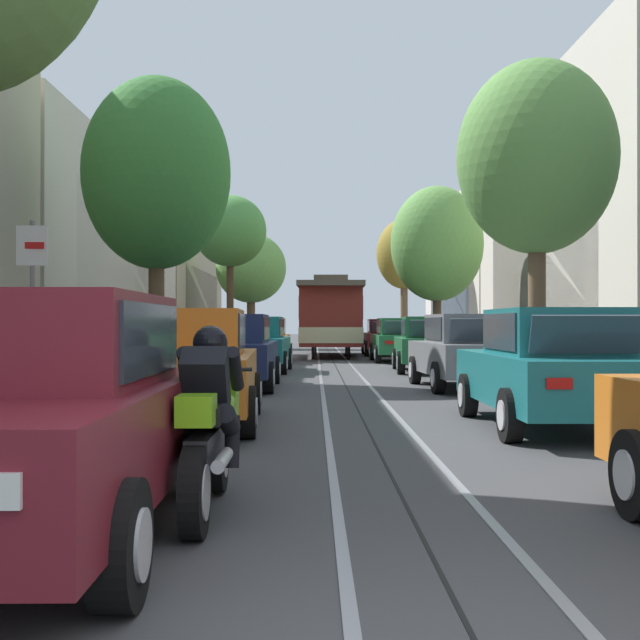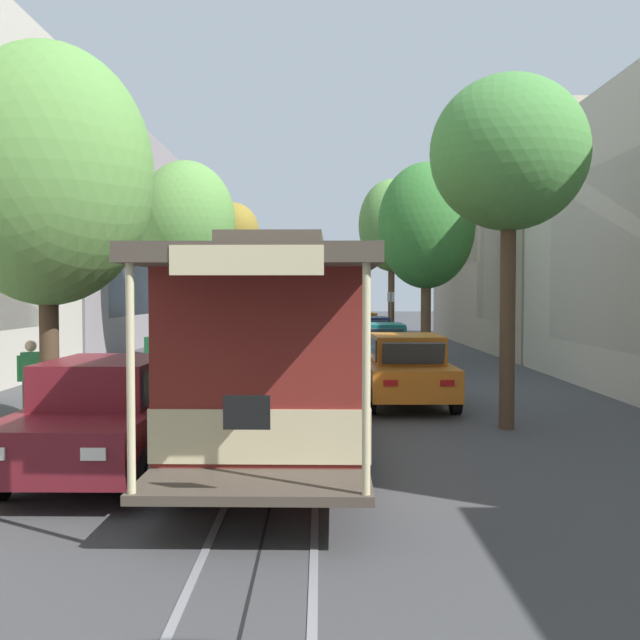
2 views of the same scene
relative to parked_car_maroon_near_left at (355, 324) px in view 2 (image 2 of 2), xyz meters
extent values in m
plane|color=#424244|center=(2.52, 21.35, -0.80)|extent=(160.00, 160.00, 0.00)
cube|color=gray|center=(1.99, 25.34, -0.79)|extent=(0.08, 67.90, 0.01)
cube|color=gray|center=(3.05, 25.34, -0.79)|extent=(0.08, 67.90, 0.01)
cube|color=black|center=(2.52, 25.34, -0.80)|extent=(0.03, 67.90, 0.01)
cube|color=#BCAD93|center=(-7.61, 5.37, 3.85)|extent=(5.10, 19.67, 9.31)
cube|color=#2D3842|center=(-5.08, 5.37, 3.39)|extent=(0.04, 13.98, 5.58)
cube|color=gray|center=(12.47, 5.37, 4.31)|extent=(4.73, 19.67, 10.21)
cube|color=#2D3842|center=(10.12, 5.37, 3.80)|extent=(0.04, 13.98, 6.13)
cube|color=maroon|center=(0.00, -0.04, -0.15)|extent=(1.83, 4.31, 0.66)
cube|color=maroon|center=(0.00, 0.11, 0.48)|extent=(1.49, 2.07, 0.60)
cube|color=#2D3842|center=(0.00, -0.73, 0.46)|extent=(1.33, 0.23, 0.47)
cube|color=#2D3842|center=(-0.01, 1.29, 0.46)|extent=(1.30, 0.21, 0.45)
cube|color=#2D3842|center=(0.75, 0.11, 0.48)|extent=(0.04, 1.81, 0.47)
cube|color=#2D3842|center=(-0.75, 0.11, 0.48)|extent=(0.04, 1.81, 0.47)
cube|color=white|center=(0.57, -2.20, -0.05)|extent=(0.28, 0.04, 0.14)
cube|color=#B21414|center=(0.54, 2.12, -0.05)|extent=(0.28, 0.04, 0.12)
cube|color=white|center=(-0.54, -2.20, -0.05)|extent=(0.28, 0.04, 0.14)
cube|color=#B21414|center=(-0.57, 2.12, -0.05)|extent=(0.28, 0.04, 0.12)
cylinder|color=black|center=(0.89, -1.37, -0.48)|extent=(0.20, 0.64, 0.64)
cylinder|color=silver|center=(1.00, -1.37, -0.48)|extent=(0.02, 0.35, 0.35)
cylinder|color=black|center=(-0.87, -1.38, -0.48)|extent=(0.20, 0.64, 0.64)
cylinder|color=silver|center=(-0.98, -1.38, -0.48)|extent=(0.02, 0.35, 0.35)
cylinder|color=black|center=(0.87, 1.30, -0.48)|extent=(0.20, 0.64, 0.64)
cylinder|color=silver|center=(0.98, 1.30, -0.48)|extent=(0.02, 0.35, 0.35)
cylinder|color=black|center=(-0.89, 1.29, -0.48)|extent=(0.20, 0.64, 0.64)
cylinder|color=silver|center=(-1.00, 1.29, -0.48)|extent=(0.02, 0.35, 0.35)
cube|color=orange|center=(0.08, 5.79, -0.15)|extent=(1.99, 4.38, 0.66)
cube|color=orange|center=(0.07, 5.94, 0.48)|extent=(1.57, 2.13, 0.60)
cube|color=#2D3842|center=(0.11, 5.10, 0.46)|extent=(1.34, 0.28, 0.47)
cube|color=#2D3842|center=(0.02, 7.12, 0.46)|extent=(1.30, 0.26, 0.45)
cube|color=#2D3842|center=(0.82, 5.97, 0.48)|extent=(0.11, 1.81, 0.47)
cube|color=#2D3842|center=(-0.67, 5.90, 0.48)|extent=(0.11, 1.81, 0.47)
cube|color=white|center=(0.73, 3.65, -0.05)|extent=(0.28, 0.05, 0.14)
cube|color=#B21414|center=(0.54, 7.97, -0.05)|extent=(0.28, 0.05, 0.12)
cube|color=white|center=(-0.38, 3.60, -0.05)|extent=(0.28, 0.05, 0.14)
cube|color=#B21414|center=(-0.58, 7.92, -0.05)|extent=(0.28, 0.05, 0.12)
cylinder|color=black|center=(1.02, 4.50, -0.48)|extent=(0.23, 0.65, 0.64)
cylinder|color=silver|center=(1.13, 4.50, -0.48)|extent=(0.04, 0.35, 0.35)
cylinder|color=black|center=(-0.74, 4.42, -0.48)|extent=(0.23, 0.65, 0.64)
cylinder|color=silver|center=(-0.85, 4.41, -0.48)|extent=(0.04, 0.35, 0.35)
cylinder|color=black|center=(0.90, 7.16, -0.48)|extent=(0.23, 0.65, 0.64)
cylinder|color=silver|center=(1.01, 7.16, -0.48)|extent=(0.04, 0.35, 0.35)
cylinder|color=black|center=(-0.86, 7.08, -0.48)|extent=(0.23, 0.65, 0.64)
cylinder|color=silver|center=(-0.97, 7.07, -0.48)|extent=(0.04, 0.35, 0.35)
cube|color=#19234C|center=(0.04, 12.08, -0.15)|extent=(1.81, 4.30, 0.66)
cube|color=#19234C|center=(0.04, 12.23, 0.48)|extent=(1.48, 2.07, 0.60)
cube|color=#2D3842|center=(0.04, 11.39, 0.46)|extent=(1.33, 0.22, 0.47)
cube|color=#2D3842|center=(0.05, 13.41, 0.46)|extent=(1.30, 0.20, 0.45)
cube|color=#2D3842|center=(0.79, 12.23, 0.48)|extent=(0.03, 1.81, 0.47)
cube|color=#2D3842|center=(-0.70, 12.23, 0.48)|extent=(0.03, 1.81, 0.47)
cube|color=white|center=(0.60, 9.92, -0.05)|extent=(0.28, 0.04, 0.14)
cube|color=#B21414|center=(0.61, 14.24, -0.05)|extent=(0.28, 0.04, 0.12)
cube|color=white|center=(-0.52, 9.92, -0.05)|extent=(0.28, 0.04, 0.14)
cube|color=#B21414|center=(-0.51, 14.24, -0.05)|extent=(0.28, 0.04, 0.12)
cylinder|color=black|center=(0.92, 10.75, -0.48)|extent=(0.20, 0.64, 0.64)
cylinder|color=silver|center=(1.03, 10.75, -0.48)|extent=(0.02, 0.35, 0.35)
cylinder|color=black|center=(-0.84, 10.75, -0.48)|extent=(0.20, 0.64, 0.64)
cylinder|color=silver|center=(-0.95, 10.75, -0.48)|extent=(0.02, 0.35, 0.35)
cylinder|color=black|center=(0.93, 13.41, -0.48)|extent=(0.20, 0.64, 0.64)
cylinder|color=silver|center=(1.04, 13.41, -0.48)|extent=(0.02, 0.35, 0.35)
cylinder|color=black|center=(-0.83, 13.42, -0.48)|extent=(0.20, 0.64, 0.64)
cylinder|color=silver|center=(-0.94, 13.42, -0.48)|extent=(0.02, 0.35, 0.35)
cube|color=#196B70|center=(0.13, 18.13, -0.15)|extent=(1.89, 4.34, 0.66)
cube|color=#196B70|center=(0.13, 18.28, 0.48)|extent=(1.52, 2.10, 0.60)
cube|color=#2D3842|center=(0.11, 17.44, 0.46)|extent=(1.34, 0.25, 0.47)
cube|color=#2D3842|center=(0.16, 19.46, 0.46)|extent=(1.30, 0.23, 0.45)
cube|color=#2D3842|center=(0.88, 18.26, 0.48)|extent=(0.07, 1.81, 0.47)
cube|color=#2D3842|center=(-0.62, 18.29, 0.48)|extent=(0.07, 1.81, 0.47)
cube|color=white|center=(0.64, 15.96, -0.05)|extent=(0.28, 0.05, 0.14)
cube|color=#B21414|center=(0.73, 20.27, -0.05)|extent=(0.28, 0.05, 0.12)
cube|color=white|center=(-0.48, 15.98, -0.05)|extent=(0.28, 0.05, 0.14)
cube|color=#B21414|center=(-0.38, 20.30, -0.05)|extent=(0.28, 0.05, 0.12)
cylinder|color=black|center=(0.98, 16.78, -0.48)|extent=(0.21, 0.64, 0.64)
cylinder|color=silver|center=(1.09, 16.77, -0.48)|extent=(0.03, 0.35, 0.35)
cylinder|color=black|center=(-0.78, 16.81, -0.48)|extent=(0.21, 0.64, 0.64)
cylinder|color=silver|center=(-0.89, 16.82, -0.48)|extent=(0.03, 0.35, 0.35)
cylinder|color=black|center=(1.04, 19.44, -0.48)|extent=(0.21, 0.64, 0.64)
cylinder|color=silver|center=(1.15, 19.44, -0.48)|extent=(0.03, 0.35, 0.35)
cylinder|color=black|center=(-0.72, 19.48, -0.48)|extent=(0.21, 0.64, 0.64)
cylinder|color=silver|center=(-0.83, 19.48, -0.48)|extent=(0.03, 0.35, 0.35)
cube|color=orange|center=(0.01, 24.16, -0.15)|extent=(1.83, 4.31, 0.66)
cube|color=orange|center=(0.00, 24.31, 0.48)|extent=(1.49, 2.07, 0.60)
cube|color=#2D3842|center=(0.01, 23.47, 0.46)|extent=(1.33, 0.23, 0.47)
cube|color=#2D3842|center=(0.00, 25.49, 0.46)|extent=(1.30, 0.21, 0.45)
cube|color=#2D3842|center=(0.75, 24.31, 0.48)|extent=(0.04, 1.81, 0.47)
cube|color=#2D3842|center=(-0.74, 24.30, 0.48)|extent=(0.04, 1.81, 0.47)
cube|color=white|center=(0.58, 22.00, -0.05)|extent=(0.28, 0.04, 0.14)
cube|color=#B21414|center=(0.55, 26.32, -0.05)|extent=(0.28, 0.04, 0.12)
cube|color=white|center=(-0.54, 21.99, -0.05)|extent=(0.28, 0.04, 0.14)
cube|color=#B21414|center=(-0.57, 26.31, -0.05)|extent=(0.28, 0.04, 0.12)
cylinder|color=black|center=(0.89, 22.83, -0.48)|extent=(0.20, 0.64, 0.64)
cylinder|color=silver|center=(1.00, 22.83, -0.48)|extent=(0.02, 0.35, 0.35)
cylinder|color=black|center=(-0.87, 22.82, -0.48)|extent=(0.20, 0.64, 0.64)
cylinder|color=silver|center=(-0.98, 22.82, -0.48)|extent=(0.02, 0.35, 0.35)
cylinder|color=black|center=(0.88, 25.50, -0.48)|extent=(0.20, 0.64, 0.64)
cylinder|color=silver|center=(0.99, 25.50, -0.48)|extent=(0.02, 0.35, 0.35)
cylinder|color=black|center=(-0.88, 25.48, -0.48)|extent=(0.20, 0.64, 0.64)
cylinder|color=silver|center=(-0.99, 25.48, -0.48)|extent=(0.02, 0.35, 0.35)
cube|color=orange|center=(5.01, -0.90, -0.15)|extent=(1.87, 4.33, 0.66)
cube|color=orange|center=(5.01, -1.05, 0.48)|extent=(1.51, 2.09, 0.60)
cube|color=#2D3842|center=(4.99, -0.21, 0.46)|extent=(1.34, 0.24, 0.47)
cube|color=#2D3842|center=(5.03, -2.23, 0.46)|extent=(1.30, 0.22, 0.45)
cube|color=#2D3842|center=(4.26, -1.06, 0.48)|extent=(0.06, 1.81, 0.47)
cube|color=#2D3842|center=(5.76, -1.03, 0.48)|extent=(0.06, 1.81, 0.47)
cube|color=white|center=(4.41, 1.25, -0.05)|extent=(0.28, 0.04, 0.14)
cube|color=#B21414|center=(4.48, -3.06, -0.05)|extent=(0.28, 0.04, 0.12)
cube|color=white|center=(5.53, 1.27, -0.05)|extent=(0.28, 0.04, 0.14)
cube|color=#B21414|center=(5.60, -3.05, -0.05)|extent=(0.28, 0.04, 0.12)
cylinder|color=black|center=(4.10, 0.42, -0.48)|extent=(0.21, 0.64, 0.64)
cylinder|color=silver|center=(3.99, 0.42, -0.48)|extent=(0.03, 0.35, 0.35)
cylinder|color=black|center=(5.86, 0.45, -0.48)|extent=(0.21, 0.64, 0.64)
cylinder|color=silver|center=(5.97, 0.45, -0.48)|extent=(0.03, 0.35, 0.35)
cylinder|color=black|center=(4.15, -2.24, -0.48)|extent=(0.21, 0.64, 0.64)
cylinder|color=silver|center=(4.04, -2.24, -0.48)|extent=(0.03, 0.35, 0.35)
cylinder|color=black|center=(5.91, -2.22, -0.48)|extent=(0.21, 0.64, 0.64)
cylinder|color=silver|center=(6.02, -2.21, -0.48)|extent=(0.03, 0.35, 0.35)
cube|color=#196B70|center=(4.98, 5.48, -0.15)|extent=(1.82, 4.31, 0.66)
cube|color=#196B70|center=(4.98, 5.33, 0.48)|extent=(1.48, 2.07, 0.60)
cube|color=#2D3842|center=(4.99, 6.17, 0.46)|extent=(1.33, 0.23, 0.47)
cube|color=#2D3842|center=(4.98, 4.15, 0.46)|extent=(1.30, 0.20, 0.45)
cube|color=#2D3842|center=(4.23, 5.33, 0.48)|extent=(0.04, 1.81, 0.47)
cube|color=#2D3842|center=(5.73, 5.33, 0.48)|extent=(0.04, 1.81, 0.47)
cube|color=white|center=(4.43, 7.64, -0.05)|extent=(0.28, 0.04, 0.14)
cube|color=#B21414|center=(4.42, 3.32, -0.05)|extent=(0.28, 0.04, 0.12)
cube|color=white|center=(5.55, 7.64, -0.05)|extent=(0.28, 0.04, 0.14)
cube|color=#B21414|center=(5.53, 3.32, -0.05)|extent=(0.28, 0.04, 0.12)
cylinder|color=black|center=(4.11, 6.82, -0.48)|extent=(0.20, 0.64, 0.64)
cylinder|color=silver|center=(4.00, 6.82, -0.48)|extent=(0.02, 0.35, 0.35)
cylinder|color=black|center=(5.87, 6.81, -0.48)|extent=(0.20, 0.64, 0.64)
cylinder|color=silver|center=(5.98, 6.81, -0.48)|extent=(0.02, 0.35, 0.35)
cylinder|color=black|center=(4.10, 4.15, -0.48)|extent=(0.20, 0.64, 0.64)
cylinder|color=silver|center=(3.99, 4.15, -0.48)|extent=(0.02, 0.35, 0.35)
cylinder|color=black|center=(5.86, 4.15, -0.48)|extent=(0.20, 0.64, 0.64)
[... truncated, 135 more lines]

